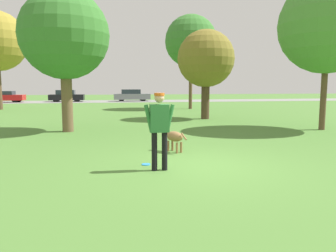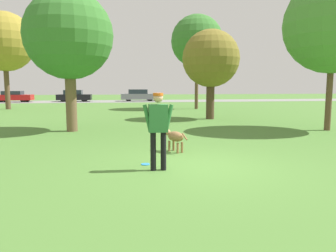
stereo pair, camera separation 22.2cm
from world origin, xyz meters
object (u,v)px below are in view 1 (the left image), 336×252
at_px(person, 159,124).
at_px(tree_near_left, 65,35).
at_px(tree_mid_center, 206,59).
at_px(dog, 174,137).
at_px(frisbee, 146,164).
at_px(parked_car_red, 5,97).
at_px(tree_near_right, 328,25).
at_px(parked_car_black, 67,96).
at_px(tree_far_right, 191,41).
at_px(parked_car_grey, 132,95).

relative_size(person, tree_near_left, 0.31).
bearing_deg(tree_mid_center, dog, -111.77).
xyz_separation_m(dog, frisbee, (-0.98, -1.45, -0.43)).
distance_m(person, dog, 2.24).
xyz_separation_m(frisbee, parked_car_red, (-12.62, 31.75, 0.63)).
distance_m(tree_near_right, tree_mid_center, 6.62).
distance_m(frisbee, tree_near_right, 10.68).
height_order(person, parked_car_black, person).
distance_m(person, tree_mid_center, 12.01).
distance_m(dog, frisbee, 1.80).
height_order(frisbee, tree_near_right, tree_near_right).
bearing_deg(tree_near_left, dog, -53.60).
bearing_deg(tree_far_right, tree_near_left, -124.50).
xyz_separation_m(person, tree_mid_center, (4.29, 10.97, 2.35)).
relative_size(frisbee, tree_far_right, 0.03).
distance_m(frisbee, parked_car_red, 34.18).
relative_size(tree_near_right, tree_far_right, 0.86).
height_order(person, dog, person).
bearing_deg(tree_far_right, parked_car_grey, 106.07).
bearing_deg(parked_car_black, tree_far_right, -48.58).
xyz_separation_m(tree_mid_center, parked_car_red, (-17.17, 21.36, -2.77)).
bearing_deg(parked_car_red, person, -67.53).
xyz_separation_m(tree_near_left, tree_mid_center, (7.18, 4.05, -0.55)).
bearing_deg(parked_car_red, tree_near_left, -67.79).
relative_size(tree_near_right, parked_car_red, 1.61).
bearing_deg(dog, frisbee, 115.92).
distance_m(dog, parked_car_red, 33.21).
relative_size(frisbee, tree_near_left, 0.04).
relative_size(tree_mid_center, parked_car_black, 1.29).
xyz_separation_m(tree_near_right, parked_car_grey, (-6.65, 27.04, -3.77)).
height_order(tree_mid_center, parked_car_red, tree_mid_center).
bearing_deg(person, parked_car_black, 100.37).
bearing_deg(tree_near_left, parked_car_black, 97.36).
bearing_deg(tree_mid_center, tree_near_right, -54.99).
distance_m(tree_near_right, tree_far_right, 13.61).
height_order(tree_near_right, tree_near_left, tree_near_right).
bearing_deg(frisbee, tree_mid_center, 66.37).
distance_m(parked_car_red, parked_car_black, 6.68).
height_order(parked_car_red, parked_car_black, parked_car_black).
xyz_separation_m(tree_far_right, tree_near_left, (-8.24, -11.99, -1.48)).
distance_m(person, tree_near_right, 10.38).
xyz_separation_m(person, parked_car_red, (-12.87, 32.33, -0.42)).
bearing_deg(dog, parked_car_grey, -31.37).
bearing_deg(person, frisbee, 113.46).
bearing_deg(parked_car_black, tree_near_left, -81.52).
distance_m(dog, parked_car_grey, 30.64).
distance_m(tree_near_right, parked_car_grey, 28.11).
distance_m(frisbee, tree_near_left, 7.93).
height_order(tree_near_right, tree_mid_center, tree_near_right).
height_order(tree_near_right, parked_car_red, tree_near_right).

